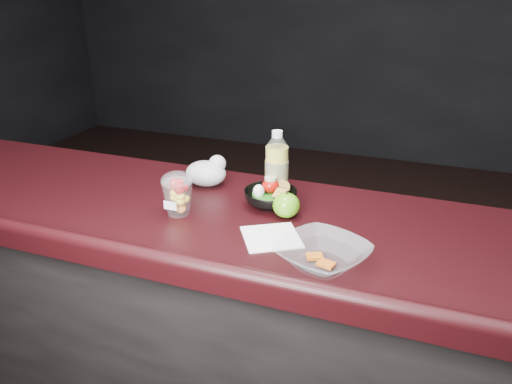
# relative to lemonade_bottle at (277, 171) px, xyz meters

# --- Properties ---
(counter) EXTENTS (4.06, 0.71, 1.02)m
(counter) POSITION_rel_lemonade_bottle_xyz_m (-0.05, -0.17, -0.61)
(counter) COLOR black
(counter) RESTS_ON ground
(lemonade_bottle) EXTENTS (0.08, 0.08, 0.24)m
(lemonade_bottle) POSITION_rel_lemonade_bottle_xyz_m (0.00, 0.00, 0.00)
(lemonade_bottle) COLOR yellow
(lemonade_bottle) RESTS_ON counter
(fruit_cup) EXTENTS (0.10, 0.10, 0.14)m
(fruit_cup) POSITION_rel_lemonade_bottle_xyz_m (-0.26, -0.23, -0.03)
(fruit_cup) COLOR white
(fruit_cup) RESTS_ON counter
(green_apple) EXTENTS (0.09, 0.09, 0.09)m
(green_apple) POSITION_rel_lemonade_bottle_xyz_m (0.08, -0.13, -0.06)
(green_apple) COLOR #37750D
(green_apple) RESTS_ON counter
(plastic_bag) EXTENTS (0.15, 0.12, 0.11)m
(plastic_bag) POSITION_rel_lemonade_bottle_xyz_m (-0.27, 0.03, -0.05)
(plastic_bag) COLOR silver
(plastic_bag) RESTS_ON counter
(snack_bowl) EXTENTS (0.22, 0.22, 0.10)m
(snack_bowl) POSITION_rel_lemonade_bottle_xyz_m (-0.00, -0.06, -0.07)
(snack_bowl) COLOR black
(snack_bowl) RESTS_ON counter
(takeout_bowl) EXTENTS (0.31, 0.31, 0.06)m
(takeout_bowl) POSITION_rel_lemonade_bottle_xyz_m (0.25, -0.37, -0.07)
(takeout_bowl) COLOR silver
(takeout_bowl) RESTS_ON counter
(paper_napkin) EXTENTS (0.22, 0.22, 0.00)m
(paper_napkin) POSITION_rel_lemonade_bottle_xyz_m (0.08, -0.28, -0.10)
(paper_napkin) COLOR white
(paper_napkin) RESTS_ON counter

